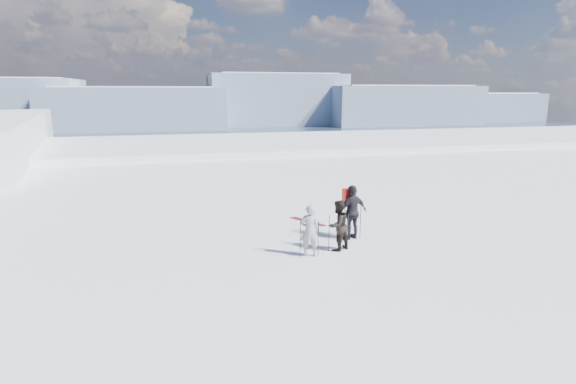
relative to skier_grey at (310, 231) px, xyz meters
name	(u,v)px	position (x,y,z in m)	size (l,w,h in m)	color
lake_basin	(236,215)	(1.24, 28.61, -7.32)	(820.00, 820.00, 71.62)	white
far_mountain_range	(211,103)	(30.84, 453.40, -8.01)	(770.00, 110.00, 53.00)	slate
skier_grey	(310,231)	(0.00, 0.00, 0.00)	(0.60, 0.39, 1.64)	gray
skier_dark	(338,225)	(1.03, 0.29, 0.00)	(0.80, 0.62, 1.64)	black
skier_pack	(352,212)	(1.90, 1.24, 0.13)	(1.11, 0.46, 1.90)	black
backpack	(349,176)	(1.84, 1.49, 1.36)	(0.40, 0.23, 0.56)	red
ski_poles	(335,231)	(0.99, 0.46, -0.22)	(2.54, 1.33, 1.27)	black
skis_loose	(308,221)	(1.01, 3.57, -0.80)	(1.10, 1.51, 0.03)	black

